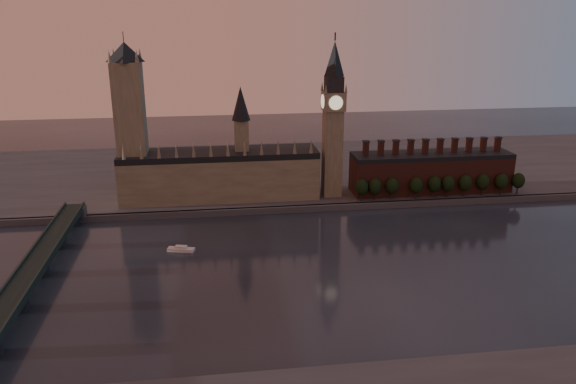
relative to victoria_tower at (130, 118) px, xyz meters
name	(u,v)px	position (x,y,z in m)	size (l,w,h in m)	color
ground	(357,271)	(120.00, -115.00, -59.09)	(900.00, 900.00, 0.00)	black
north_bank	(301,171)	(120.00, 63.04, -57.09)	(900.00, 182.00, 4.00)	#4C4D52
palace_of_westminster	(221,172)	(55.59, -0.09, -37.46)	(130.00, 30.30, 74.00)	gray
victoria_tower	(130,118)	(0.00, 0.00, 0.00)	(24.00, 24.00, 108.00)	gray
big_ben	(333,118)	(130.00, -5.00, -2.26)	(15.00, 15.00, 107.00)	gray
chimney_block	(431,171)	(200.00, -5.00, -41.27)	(110.00, 25.00, 37.00)	#582A21
embankment_tree_0	(362,187)	(146.98, -20.38, -45.62)	(8.60, 8.60, 14.88)	black
embankment_tree_1	(375,186)	(155.98, -20.05, -45.62)	(8.60, 8.60, 14.88)	black
embankment_tree_2	(392,186)	(167.71, -20.26, -45.62)	(8.60, 8.60, 14.88)	black
embankment_tree_3	(416,185)	(183.98, -21.26, -45.62)	(8.60, 8.60, 14.88)	black
embankment_tree_4	(434,184)	(197.08, -20.12, -45.62)	(8.60, 8.60, 14.88)	black
embankment_tree_5	(448,183)	(206.62, -20.40, -45.62)	(8.60, 8.60, 14.88)	black
embankment_tree_6	(465,183)	(218.55, -20.58, -45.62)	(8.60, 8.60, 14.88)	black
embankment_tree_7	(483,182)	(231.54, -19.74, -45.62)	(8.60, 8.60, 14.88)	black
embankment_tree_8	(501,181)	(244.48, -20.70, -45.62)	(8.60, 8.60, 14.88)	black
embankment_tree_9	(518,181)	(256.77, -20.62, -45.62)	(8.60, 8.60, 14.88)	black
westminster_bridge	(28,280)	(-35.00, -117.70, -51.65)	(14.00, 200.00, 11.55)	#1B2A25
river_boat	(181,249)	(31.70, -77.70, -57.96)	(15.26, 7.95, 2.94)	silver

